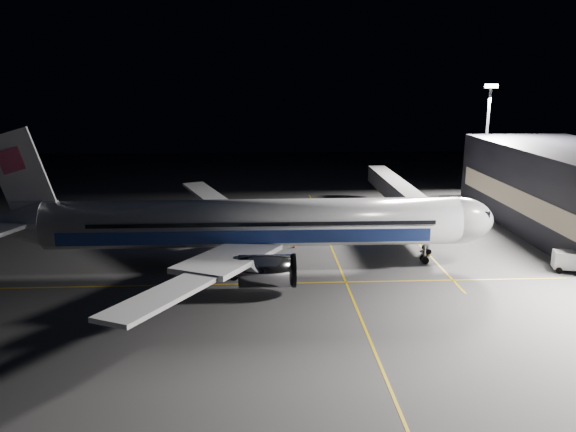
# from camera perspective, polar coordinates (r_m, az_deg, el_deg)

# --- Properties ---
(ground) EXTENTS (200.00, 200.00, 0.00)m
(ground) POSITION_cam_1_polar(r_m,az_deg,el_deg) (67.43, -3.35, -5.06)
(ground) COLOR #4C4C4F
(ground) RESTS_ON ground
(guide_line_main) EXTENTS (0.25, 80.00, 0.01)m
(guide_line_main) POSITION_cam_1_polar(r_m,az_deg,el_deg) (68.06, 5.13, -4.91)
(guide_line_main) COLOR gold
(guide_line_main) RESTS_ON ground
(guide_line_cross) EXTENTS (70.00, 0.25, 0.01)m
(guide_line_cross) POSITION_cam_1_polar(r_m,az_deg,el_deg) (61.79, -3.39, -6.89)
(guide_line_cross) COLOR gold
(guide_line_cross) RESTS_ON ground
(guide_line_side) EXTENTS (0.25, 40.00, 0.01)m
(guide_line_side) POSITION_cam_1_polar(r_m,az_deg,el_deg) (79.82, 12.71, -2.31)
(guide_line_side) COLOR gold
(guide_line_side) RESTS_ON ground
(airliner) EXTENTS (61.48, 54.22, 16.64)m
(airliner) POSITION_cam_1_polar(r_m,az_deg,el_deg) (65.93, -4.35, -0.83)
(airliner) COLOR silver
(airliner) RESTS_ON ground
(terminal) EXTENTS (18.12, 40.00, 12.00)m
(terminal) POSITION_cam_1_polar(r_m,az_deg,el_deg) (91.33, 26.91, 2.42)
(terminal) COLOR black
(terminal) RESTS_ON ground
(jet_bridge) EXTENTS (3.60, 34.40, 6.30)m
(jet_bridge) POSITION_cam_1_polar(r_m,az_deg,el_deg) (86.26, 11.47, 2.12)
(jet_bridge) COLOR #B2B2B7
(jet_bridge) RESTS_ON ground
(floodlight_mast_north) EXTENTS (2.40, 0.68, 20.70)m
(floodlight_mast_north) POSITION_cam_1_polar(r_m,az_deg,el_deg) (103.86, 19.55, 7.96)
(floodlight_mast_north) COLOR #59595E
(floodlight_mast_north) RESTS_ON ground
(service_truck) EXTENTS (5.00, 3.06, 2.39)m
(service_truck) POSITION_cam_1_polar(r_m,az_deg,el_deg) (72.78, 27.05, -4.12)
(service_truck) COLOR silver
(service_truck) RESTS_ON ground
(baggage_tug) EXTENTS (2.49, 2.05, 1.73)m
(baggage_tug) POSITION_cam_1_polar(r_m,az_deg,el_deg) (74.79, -3.28, -2.46)
(baggage_tug) COLOR black
(baggage_tug) RESTS_ON ground
(safety_cone_a) EXTENTS (0.40, 0.40, 0.61)m
(safety_cone_a) POSITION_cam_1_polar(r_m,az_deg,el_deg) (72.54, -8.08, -3.53)
(safety_cone_a) COLOR #E54A09
(safety_cone_a) RESTS_ON ground
(safety_cone_b) EXTENTS (0.43, 0.43, 0.64)m
(safety_cone_b) POSITION_cam_1_polar(r_m,az_deg,el_deg) (71.22, -5.80, -3.78)
(safety_cone_b) COLOR #E54A09
(safety_cone_b) RESTS_ON ground
(safety_cone_c) EXTENTS (0.44, 0.44, 0.66)m
(safety_cone_c) POSITION_cam_1_polar(r_m,az_deg,el_deg) (74.18, 0.63, -2.96)
(safety_cone_c) COLOR #E54A09
(safety_cone_c) RESTS_ON ground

